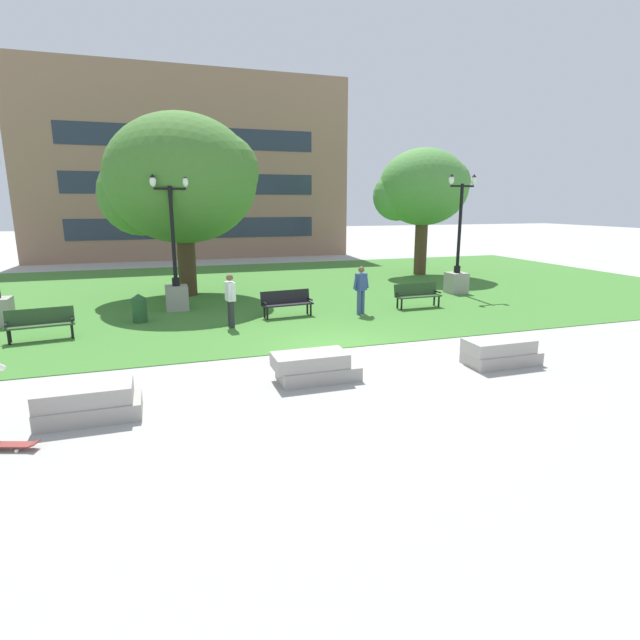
{
  "coord_description": "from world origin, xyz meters",
  "views": [
    {
      "loc": [
        -4.68,
        -12.3,
        3.89
      ],
      "look_at": [
        -1.08,
        -1.4,
        1.2
      ],
      "focal_mm": 28.0,
      "sensor_mm": 36.0,
      "label": 1
    }
  ],
  "objects": [
    {
      "name": "concrete_block_left",
      "position": [
        -1.46,
        -2.14,
        0.31
      ],
      "size": [
        1.93,
        0.9,
        0.64
      ],
      "color": "#9E9991",
      "rests_on": "ground"
    },
    {
      "name": "trash_bin",
      "position": [
        -5.31,
        4.97,
        0.5
      ],
      "size": [
        0.49,
        0.49,
        0.96
      ],
      "color": "#234C28",
      "rests_on": "grass_lawn"
    },
    {
      "name": "concrete_block_right",
      "position": [
        3.24,
        -2.49,
        0.31
      ],
      "size": [
        1.83,
        0.9,
        0.64
      ],
      "color": "#9E9991",
      "rests_on": "ground"
    },
    {
      "name": "lamp_post_right",
      "position": [
        7.87,
        6.52,
        1.05
      ],
      "size": [
        1.32,
        0.8,
        5.08
      ],
      "color": "gray",
      "rests_on": "grass_lawn"
    },
    {
      "name": "ground_plane",
      "position": [
        0.0,
        0.0,
        0.0
      ],
      "size": [
        140.0,
        140.0,
        0.0
      ],
      "primitive_type": "plane",
      "color": "#A3A09B"
    },
    {
      "name": "concrete_block_center",
      "position": [
        -6.05,
        -2.79,
        0.31
      ],
      "size": [
        1.8,
        0.9,
        0.64
      ],
      "color": "#9E9991",
      "rests_on": "ground"
    },
    {
      "name": "park_bench_near_right",
      "position": [
        4.68,
        4.26,
        0.54
      ],
      "size": [
        1.81,
        0.57,
        0.9
      ],
      "color": "#284723",
      "rests_on": "grass_lawn"
    },
    {
      "name": "park_bench_near_left",
      "position": [
        -0.42,
        4.32,
        0.54
      ],
      "size": [
        1.84,
        0.7,
        0.9
      ],
      "color": "black",
      "rests_on": "grass_lawn"
    },
    {
      "name": "person_bystander_near_lawn",
      "position": [
        -2.51,
        3.35,
        0.98
      ],
      "size": [
        0.3,
        0.62,
        1.71
      ],
      "color": "#28282D",
      "rests_on": "grass_lawn"
    },
    {
      "name": "grass_lawn",
      "position": [
        0.0,
        10.0,
        0.01
      ],
      "size": [
        40.0,
        20.0,
        0.02
      ],
      "primitive_type": "cube",
      "color": "#3D752D",
      "rests_on": "ground"
    },
    {
      "name": "park_bench_far_left",
      "position": [
        -7.98,
        3.57,
        0.54
      ],
      "size": [
        1.86,
        0.77,
        0.9
      ],
      "color": "#284723",
      "rests_on": "grass_lawn"
    },
    {
      "name": "skateboard",
      "position": [
        -7.18,
        -3.69,
        0.09
      ],
      "size": [
        1.03,
        0.52,
        0.14
      ],
      "color": "maroon",
      "rests_on": "ground"
    },
    {
      "name": "tree_near_left",
      "position": [
        -3.49,
        9.67,
        4.78
      ],
      "size": [
        6.45,
        6.14,
        7.45
      ],
      "color": "#42301E",
      "rests_on": "grass_lawn"
    },
    {
      "name": "person_bystander_far_lawn",
      "position": [
        2.18,
        3.83,
        0.98
      ],
      "size": [
        0.71,
        0.4,
        1.71
      ],
      "color": "#384C7A",
      "rests_on": "grass_lawn"
    },
    {
      "name": "building_facade_distant",
      "position": [
        -1.78,
        24.5,
        6.36
      ],
      "size": [
        22.45,
        1.03,
        12.74
      ],
      "color": "#8E6B56",
      "rests_on": "ground"
    },
    {
      "name": "lamp_post_left",
      "position": [
        -4.02,
        6.65,
        1.01
      ],
      "size": [
        1.32,
        0.8,
        4.87
      ],
      "color": "gray",
      "rests_on": "grass_lawn"
    },
    {
      "name": "tree_far_right",
      "position": [
        9.24,
        12.31,
        4.66
      ],
      "size": [
        5.01,
        4.77,
        6.75
      ],
      "color": "#4C3823",
      "rests_on": "grass_lawn"
    }
  ]
}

